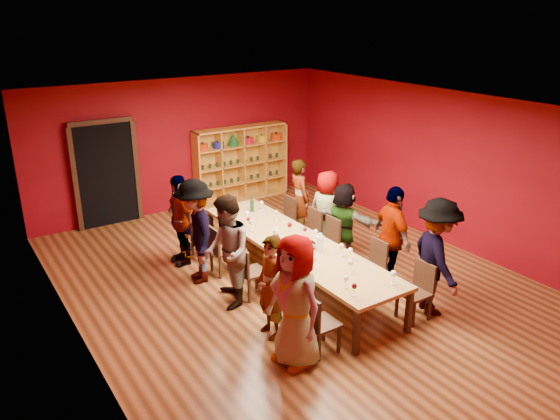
% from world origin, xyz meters
% --- Properties ---
extents(room_shell, '(7.10, 9.10, 3.04)m').
position_xyz_m(room_shell, '(0.00, 0.00, 1.50)').
color(room_shell, '#532D16').
rests_on(room_shell, ground).
extents(tasting_table, '(1.10, 4.50, 0.75)m').
position_xyz_m(tasting_table, '(0.00, 0.00, 0.70)').
color(tasting_table, '#A17C43').
rests_on(tasting_table, ground).
extents(doorway, '(1.40, 0.17, 2.30)m').
position_xyz_m(doorway, '(-1.80, 4.43, 1.12)').
color(doorway, black).
rests_on(doorway, ground).
extents(shelving_unit, '(2.40, 0.40, 1.80)m').
position_xyz_m(shelving_unit, '(1.40, 4.32, 0.98)').
color(shelving_unit, gold).
rests_on(shelving_unit, ground).
extents(chair_person_left_0, '(0.42, 0.42, 0.89)m').
position_xyz_m(chair_person_left_0, '(-0.91, -1.84, 0.50)').
color(chair_person_left_0, black).
rests_on(chair_person_left_0, ground).
extents(person_left_0, '(0.58, 0.94, 1.82)m').
position_xyz_m(person_left_0, '(-1.27, -1.84, 0.91)').
color(person_left_0, '#131936').
rests_on(person_left_0, ground).
extents(chair_person_left_1, '(0.42, 0.42, 0.89)m').
position_xyz_m(chair_person_left_1, '(-0.91, -1.13, 0.50)').
color(chair_person_left_1, black).
rests_on(chair_person_left_1, ground).
extents(person_left_1, '(0.42, 0.56, 1.53)m').
position_xyz_m(person_left_1, '(-1.19, -1.13, 0.76)').
color(person_left_1, '#CE8A8C').
rests_on(person_left_1, ground).
extents(chair_person_left_2, '(0.42, 0.42, 0.89)m').
position_xyz_m(chair_person_left_2, '(-0.91, -0.02, 0.50)').
color(chair_person_left_2, black).
rests_on(chair_person_left_2, ground).
extents(person_left_2, '(0.76, 0.99, 1.80)m').
position_xyz_m(person_left_2, '(-1.28, -0.02, 0.90)').
color(person_left_2, '#5C8BBE').
rests_on(person_left_2, ground).
extents(chair_person_left_3, '(0.42, 0.42, 0.89)m').
position_xyz_m(chair_person_left_3, '(-0.91, 0.98, 0.50)').
color(chair_person_left_3, black).
rests_on(chair_person_left_3, ground).
extents(person_left_3, '(0.72, 1.25, 1.81)m').
position_xyz_m(person_left_3, '(-1.34, 0.98, 0.91)').
color(person_left_3, silver).
rests_on(person_left_3, ground).
extents(chair_person_left_4, '(0.42, 0.42, 0.89)m').
position_xyz_m(chair_person_left_4, '(-0.91, 1.79, 0.50)').
color(chair_person_left_4, black).
rests_on(chair_person_left_4, ground).
extents(person_left_4, '(0.45, 0.99, 1.68)m').
position_xyz_m(person_left_4, '(-1.27, 1.79, 0.84)').
color(person_left_4, '#C18189').
rests_on(person_left_4, ground).
extents(chair_person_right_0, '(0.42, 0.42, 0.89)m').
position_xyz_m(chair_person_right_0, '(0.91, -1.94, 0.50)').
color(chair_person_right_0, black).
rests_on(chair_person_right_0, ground).
extents(person_right_0, '(0.92, 1.28, 1.84)m').
position_xyz_m(person_right_0, '(1.24, -1.94, 0.92)').
color(person_right_0, '#4A4A4F').
rests_on(person_right_0, ground).
extents(chair_person_right_1, '(0.42, 0.42, 0.89)m').
position_xyz_m(chair_person_right_1, '(0.91, -0.95, 0.50)').
color(chair_person_right_1, black).
rests_on(chair_person_right_1, ground).
extents(person_right_1, '(0.70, 1.10, 1.74)m').
position_xyz_m(person_right_1, '(1.30, -0.95, 0.87)').
color(person_right_1, pink).
rests_on(person_right_1, ground).
extents(chair_person_right_2, '(0.42, 0.42, 0.89)m').
position_xyz_m(chair_person_right_2, '(0.91, 0.25, 0.50)').
color(chair_person_right_2, black).
rests_on(chair_person_right_2, ground).
extents(person_right_2, '(0.93, 1.43, 1.49)m').
position_xyz_m(person_right_2, '(1.26, 0.25, 0.75)').
color(person_right_2, tan).
rests_on(person_right_2, ground).
extents(chair_person_right_3, '(0.42, 0.42, 0.89)m').
position_xyz_m(chair_person_right_3, '(0.91, 0.79, 0.50)').
color(chair_person_right_3, black).
rests_on(chair_person_right_3, ground).
extents(person_right_3, '(0.67, 0.87, 1.58)m').
position_xyz_m(person_right_3, '(1.29, 0.79, 0.79)').
color(person_right_3, silver).
rests_on(person_right_3, ground).
extents(chair_person_right_4, '(0.42, 0.42, 0.89)m').
position_xyz_m(chair_person_right_4, '(0.91, 1.64, 0.50)').
color(chair_person_right_4, black).
rests_on(chair_person_right_4, ground).
extents(person_right_4, '(0.51, 0.65, 1.62)m').
position_xyz_m(person_right_4, '(1.25, 1.64, 0.81)').
color(person_right_4, '#121833').
rests_on(person_right_4, ground).
extents(wine_glass_0, '(0.09, 0.09, 0.21)m').
position_xyz_m(wine_glass_0, '(-0.21, 1.24, 0.90)').
color(wine_glass_0, white).
rests_on(wine_glass_0, tasting_table).
extents(wine_glass_1, '(0.07, 0.07, 0.18)m').
position_xyz_m(wine_glass_1, '(-0.34, 1.70, 0.88)').
color(wine_glass_1, white).
rests_on(wine_glass_1, tasting_table).
extents(wine_glass_2, '(0.08, 0.08, 0.19)m').
position_xyz_m(wine_glass_2, '(-0.36, -1.93, 0.89)').
color(wine_glass_2, white).
rests_on(wine_glass_2, tasting_table).
extents(wine_glass_3, '(0.08, 0.08, 0.19)m').
position_xyz_m(wine_glass_3, '(0.34, -0.12, 0.89)').
color(wine_glass_3, white).
rests_on(wine_glass_3, tasting_table).
extents(wine_glass_4, '(0.09, 0.09, 0.21)m').
position_xyz_m(wine_glass_4, '(0.13, 0.34, 0.90)').
color(wine_glass_4, white).
rests_on(wine_glass_4, tasting_table).
extents(wine_glass_5, '(0.09, 0.09, 0.21)m').
position_xyz_m(wine_glass_5, '(0.31, -0.84, 0.90)').
color(wine_glass_5, white).
rests_on(wine_glass_5, tasting_table).
extents(wine_glass_6, '(0.07, 0.07, 0.18)m').
position_xyz_m(wine_glass_6, '(0.27, 0.09, 0.88)').
color(wine_glass_6, white).
rests_on(wine_glass_6, tasting_table).
extents(wine_glass_7, '(0.08, 0.08, 0.21)m').
position_xyz_m(wine_glass_7, '(-0.26, 1.97, 0.90)').
color(wine_glass_7, white).
rests_on(wine_glass_7, tasting_table).
extents(wine_glass_8, '(0.07, 0.07, 0.18)m').
position_xyz_m(wine_glass_8, '(-0.29, 0.09, 0.88)').
color(wine_glass_8, white).
rests_on(wine_glass_8, tasting_table).
extents(wine_glass_9, '(0.09, 0.09, 0.22)m').
position_xyz_m(wine_glass_9, '(0.32, -1.99, 0.91)').
color(wine_glass_9, white).
rests_on(wine_glass_9, tasting_table).
extents(wine_glass_10, '(0.07, 0.07, 0.18)m').
position_xyz_m(wine_glass_10, '(-0.30, 1.02, 0.88)').
color(wine_glass_10, white).
rests_on(wine_glass_10, tasting_table).
extents(wine_glass_11, '(0.08, 0.08, 0.19)m').
position_xyz_m(wine_glass_11, '(0.34, 1.61, 0.89)').
color(wine_glass_11, white).
rests_on(wine_glass_11, tasting_table).
extents(wine_glass_12, '(0.08, 0.08, 0.19)m').
position_xyz_m(wine_glass_12, '(0.35, -1.01, 0.89)').
color(wine_glass_12, white).
rests_on(wine_glass_12, tasting_table).
extents(wine_glass_13, '(0.09, 0.09, 0.21)m').
position_xyz_m(wine_glass_13, '(-0.36, 0.83, 0.90)').
color(wine_glass_13, white).
rests_on(wine_glass_13, tasting_table).
extents(wine_glass_14, '(0.08, 0.08, 0.20)m').
position_xyz_m(wine_glass_14, '(-0.34, -0.83, 0.90)').
color(wine_glass_14, white).
rests_on(wine_glass_14, tasting_table).
extents(wine_glass_15, '(0.08, 0.08, 0.19)m').
position_xyz_m(wine_glass_15, '(-0.31, -0.96, 0.89)').
color(wine_glass_15, white).
rests_on(wine_glass_15, tasting_table).
extents(wine_glass_16, '(0.08, 0.08, 0.21)m').
position_xyz_m(wine_glass_16, '(0.06, -1.37, 0.90)').
color(wine_glass_16, white).
rests_on(wine_glass_16, tasting_table).
extents(wine_glass_17, '(0.08, 0.08, 0.19)m').
position_xyz_m(wine_glass_17, '(-0.30, -1.69, 0.89)').
color(wine_glass_17, white).
rests_on(wine_glass_17, tasting_table).
extents(wine_glass_18, '(0.09, 0.09, 0.22)m').
position_xyz_m(wine_glass_18, '(-0.37, -0.08, 0.91)').
color(wine_glass_18, white).
rests_on(wine_glass_18, tasting_table).
extents(wine_glass_19, '(0.08, 0.08, 0.19)m').
position_xyz_m(wine_glass_19, '(0.29, 1.02, 0.89)').
color(wine_glass_19, white).
rests_on(wine_glass_19, tasting_table).
extents(spittoon_bowl, '(0.28, 0.28, 0.16)m').
position_xyz_m(spittoon_bowl, '(0.03, -0.32, 0.82)').
color(spittoon_bowl, '#B1B3B8').
rests_on(spittoon_bowl, tasting_table).
extents(carafe_a, '(0.10, 0.10, 0.23)m').
position_xyz_m(carafe_a, '(-0.25, 0.22, 0.85)').
color(carafe_a, white).
rests_on(carafe_a, tasting_table).
extents(carafe_b, '(0.12, 0.12, 0.29)m').
position_xyz_m(carafe_b, '(0.15, -0.49, 0.88)').
color(carafe_b, white).
rests_on(carafe_b, tasting_table).
extents(wine_bottle, '(0.08, 0.08, 0.32)m').
position_xyz_m(wine_bottle, '(0.15, 1.65, 0.87)').
color(wine_bottle, '#14371A').
rests_on(wine_bottle, tasting_table).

